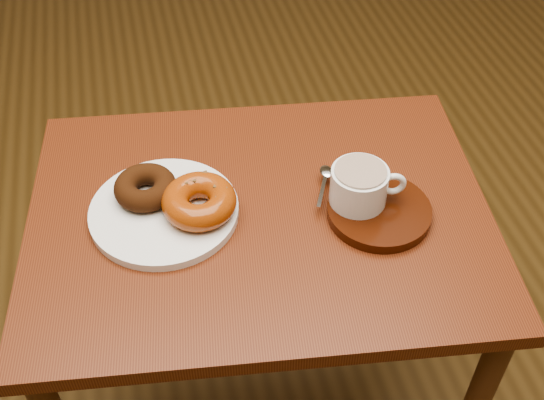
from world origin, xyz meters
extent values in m
plane|color=#543B1A|center=(0.00, 0.00, 0.00)|extent=(6.00, 6.00, 0.00)
cube|color=#602A14|center=(0.17, -0.27, 0.67)|extent=(0.79, 0.63, 0.03)
cylinder|color=#4D2B16|center=(-0.13, 0.01, 0.33)|extent=(0.04, 0.04, 0.66)
cylinder|color=#4D2B16|center=(0.52, -0.08, 0.33)|extent=(0.04, 0.04, 0.66)
cylinder|color=white|center=(0.02, -0.24, 0.69)|extent=(0.30, 0.30, 0.01)
torus|color=#381B0B|center=(0.00, -0.21, 0.71)|extent=(0.12, 0.12, 0.04)
torus|color=#9B4210|center=(0.07, -0.26, 0.72)|extent=(0.13, 0.13, 0.04)
cube|color=#53381B|center=(0.11, -0.26, 0.74)|extent=(0.01, 0.01, 0.00)
cube|color=#53381B|center=(0.11, -0.24, 0.74)|extent=(0.01, 0.01, 0.00)
cube|color=#53381B|center=(0.09, -0.23, 0.74)|extent=(0.01, 0.01, 0.00)
cube|color=#53381B|center=(0.07, -0.23, 0.74)|extent=(0.01, 0.01, 0.00)
cube|color=#53381B|center=(0.06, -0.23, 0.74)|extent=(0.01, 0.01, 0.00)
cube|color=#53381B|center=(0.04, -0.24, 0.74)|extent=(0.01, 0.01, 0.00)
cube|color=#53381B|center=(0.04, -0.26, 0.74)|extent=(0.01, 0.01, 0.00)
cube|color=#53381B|center=(0.04, -0.28, 0.74)|extent=(0.01, 0.01, 0.00)
cube|color=#53381B|center=(0.06, -0.29, 0.74)|extent=(0.01, 0.01, 0.00)
cube|color=#53381B|center=(0.07, -0.30, 0.74)|extent=(0.01, 0.01, 0.00)
cube|color=#53381B|center=(0.09, -0.29, 0.74)|extent=(0.01, 0.01, 0.00)
cube|color=#53381B|center=(0.11, -0.28, 0.74)|extent=(0.01, 0.01, 0.00)
cylinder|color=#331207|center=(0.35, -0.32, 0.69)|extent=(0.22, 0.22, 0.02)
cylinder|color=white|center=(0.32, -0.30, 0.73)|extent=(0.09, 0.09, 0.06)
cylinder|color=#59311E|center=(0.32, -0.30, 0.76)|extent=(0.08, 0.08, 0.00)
torus|color=white|center=(0.37, -0.31, 0.73)|extent=(0.04, 0.02, 0.04)
ellipsoid|color=silver|center=(0.29, -0.23, 0.70)|extent=(0.02, 0.03, 0.01)
cube|color=silver|center=(0.27, -0.27, 0.70)|extent=(0.04, 0.07, 0.00)
camera|label=1|loc=(0.02, -1.01, 1.45)|focal=45.00mm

